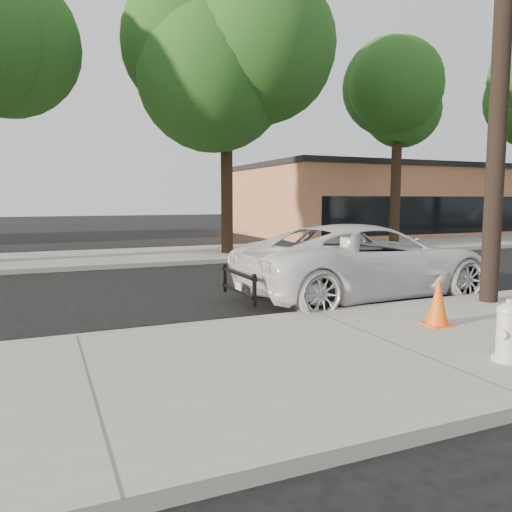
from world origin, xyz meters
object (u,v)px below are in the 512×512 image
(utility_pole, at_px, (501,61))
(fire_hydrant, at_px, (508,333))
(police_cruiser, at_px, (366,261))
(traffic_cone, at_px, (438,302))

(utility_pole, distance_m, fire_hydrant, 5.75)
(police_cruiser, distance_m, fire_hydrant, 4.86)
(police_cruiser, bearing_deg, utility_pole, -144.40)
(fire_hydrant, bearing_deg, traffic_cone, 56.05)
(police_cruiser, xyz_separation_m, traffic_cone, (-0.78, -2.98, -0.28))
(traffic_cone, bearing_deg, fire_hydrant, -106.21)
(traffic_cone, bearing_deg, utility_pole, 24.71)
(utility_pole, xyz_separation_m, fire_hydrant, (-2.79, -2.75, -4.20))
(police_cruiser, height_order, traffic_cone, police_cruiser)
(utility_pole, distance_m, traffic_cone, 4.88)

